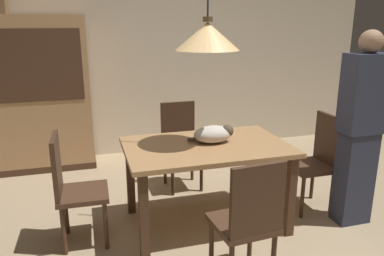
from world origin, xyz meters
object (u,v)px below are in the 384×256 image
object	(u,v)px
chair_left_side	(72,185)
book_brown_thick	(3,4)
cat_sleeping	(214,134)
pendant_lamp	(208,36)
chair_right_side	(317,158)
chair_near_front	(249,218)
hutch_bookcase	(43,98)
chair_far_back	(181,141)
dining_table	(206,156)
person_standing	(360,130)

from	to	relation	value
chair_left_side	book_brown_thick	world-z (taller)	book_brown_thick
cat_sleeping	pendant_lamp	distance (m)	0.84
chair_right_side	book_brown_thick	bearing A→B (deg)	147.17
cat_sleeping	chair_near_front	bearing A→B (deg)	-94.79
hutch_bookcase	cat_sleeping	bearing A→B (deg)	-49.80
chair_far_back	chair_near_front	bearing A→B (deg)	-89.71
chair_left_side	cat_sleeping	size ratio (longest dim) A/B	2.38
dining_table	hutch_bookcase	world-z (taller)	hutch_bookcase
chair_near_front	hutch_bookcase	bearing A→B (deg)	118.07
dining_table	book_brown_thick	world-z (taller)	book_brown_thick
chair_left_side	book_brown_thick	xyz separation A→B (m)	(-0.63, 1.86, 1.45)
book_brown_thick	chair_left_side	bearing A→B (deg)	-71.28
person_standing	book_brown_thick	bearing A→B (deg)	144.22
dining_table	chair_near_front	size ratio (longest dim) A/B	1.51
chair_far_back	pendant_lamp	bearing A→B (deg)	-89.84
chair_near_front	pendant_lamp	bearing A→B (deg)	90.41
chair_left_side	chair_right_side	size ratio (longest dim) A/B	1.00
chair_far_back	dining_table	bearing A→B (deg)	-89.84
chair_far_back	chair_left_side	bearing A→B (deg)	-142.11
chair_near_front	hutch_bookcase	world-z (taller)	hutch_bookcase
chair_far_back	cat_sleeping	world-z (taller)	chair_far_back
pendant_lamp	hutch_bookcase	size ratio (longest dim) A/B	0.70
chair_left_side	cat_sleeping	bearing A→B (deg)	1.86
dining_table	pendant_lamp	world-z (taller)	pendant_lamp
cat_sleeping	chair_left_side	bearing A→B (deg)	-178.14
chair_far_back	hutch_bookcase	distance (m)	1.79
hutch_bookcase	book_brown_thick	size ratio (longest dim) A/B	7.71
hutch_bookcase	dining_table	bearing A→B (deg)	-52.00
chair_left_side	chair_near_front	size ratio (longest dim) A/B	1.00
person_standing	pendant_lamp	bearing A→B (deg)	165.48
dining_table	person_standing	xyz separation A→B (m)	(1.29, -0.33, 0.22)
chair_far_back	book_brown_thick	bearing A→B (deg)	150.71
pendant_lamp	person_standing	distance (m)	1.55
cat_sleeping	person_standing	size ratio (longest dim) A/B	0.23
cat_sleeping	hutch_bookcase	world-z (taller)	hutch_bookcase
pendant_lamp	dining_table	bearing A→B (deg)	-104.04
chair_far_back	book_brown_thick	size ratio (longest dim) A/B	3.88
chair_near_front	person_standing	world-z (taller)	person_standing
hutch_bookcase	chair_near_front	bearing A→B (deg)	-61.93
book_brown_thick	person_standing	bearing A→B (deg)	-35.78
chair_right_side	chair_far_back	world-z (taller)	same
dining_table	chair_far_back	distance (m)	0.89
dining_table	chair_near_front	distance (m)	0.89
pendant_lamp	person_standing	size ratio (longest dim) A/B	0.76
pendant_lamp	person_standing	xyz separation A→B (m)	(1.29, -0.33, -0.80)
dining_table	chair_far_back	world-z (taller)	chair_far_back
person_standing	hutch_bookcase	bearing A→B (deg)	141.34
cat_sleeping	book_brown_thick	size ratio (longest dim) A/B	1.63
cat_sleeping	dining_table	bearing A→B (deg)	-153.47
chair_left_side	cat_sleeping	distance (m)	1.25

